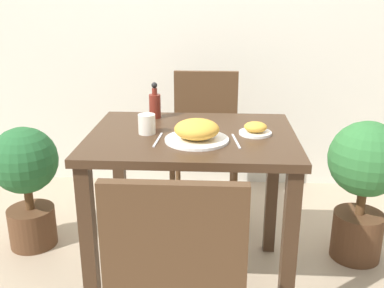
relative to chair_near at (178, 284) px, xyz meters
The scene contains 13 objects.
ground_plane 0.91m from the chair_near, 89.85° to the left, with size 16.00×16.00×0.00m, color tan.
wall_back 2.18m from the chair_near, 89.95° to the left, with size 8.00×0.05×2.60m.
dining_table 0.76m from the chair_near, 89.85° to the left, with size 0.93×0.72×0.78m.
chair_near is the anchor object (origin of this frame).
chair_far 1.48m from the chair_near, 88.40° to the left, with size 0.42×0.42×0.91m.
food_plate 0.71m from the chair_near, 87.49° to the left, with size 0.27×0.27×0.09m.
side_plate 0.85m from the chair_near, 69.37° to the left, with size 0.15×0.15×0.06m.
drink_cup 0.82m from the chair_near, 105.11° to the left, with size 0.08×0.08×0.09m.
sauce_bottle 1.07m from the chair_near, 101.20° to the left, with size 0.06×0.06×0.18m.
fork_utensil 0.71m from the chair_near, 102.13° to the left, with size 0.02×0.19×0.00m.
spoon_utensil 0.72m from the chair_near, 73.15° to the left, with size 0.03×0.19×0.00m.
potted_plant_left 1.40m from the chair_near, 131.59° to the left, with size 0.36×0.36×0.70m.
potted_plant_right 1.35m from the chair_near, 49.18° to the left, with size 0.39×0.39×0.77m.
Camera 1 is at (0.11, -1.92, 1.38)m, focal length 42.00 mm.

